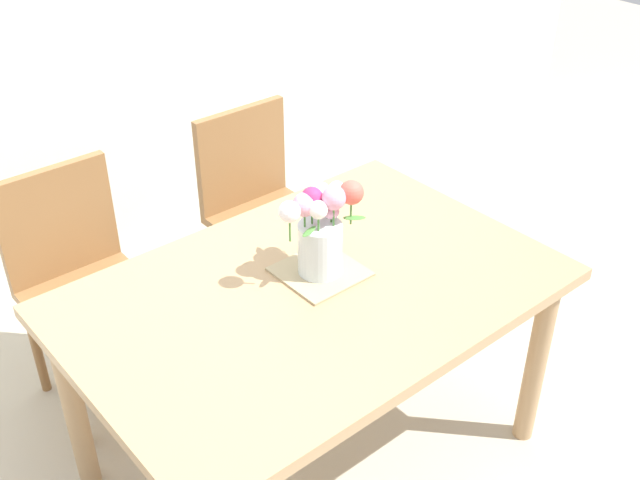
# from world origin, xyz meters

# --- Properties ---
(ground_plane) EXTENTS (12.00, 12.00, 0.00)m
(ground_plane) POSITION_xyz_m (0.00, 0.00, 0.00)
(ground_plane) COLOR #B7AD99
(dining_table) EXTENTS (1.46, 0.98, 0.74)m
(dining_table) POSITION_xyz_m (0.00, 0.00, 0.65)
(dining_table) COLOR tan
(dining_table) RESTS_ON ground_plane
(chair_left) EXTENTS (0.42, 0.42, 0.90)m
(chair_left) POSITION_xyz_m (-0.40, 0.83, 0.52)
(chair_left) COLOR olive
(chair_left) RESTS_ON ground_plane
(chair_right) EXTENTS (0.42, 0.42, 0.90)m
(chair_right) POSITION_xyz_m (0.40, 0.83, 0.52)
(chair_right) COLOR olive
(chair_right) RESTS_ON ground_plane
(placemat) EXTENTS (0.24, 0.24, 0.01)m
(placemat) POSITION_xyz_m (0.06, 0.04, 0.74)
(placemat) COLOR tan
(placemat) RESTS_ON dining_table
(flower_vase) EXTENTS (0.27, 0.22, 0.30)m
(flower_vase) POSITION_xyz_m (0.07, 0.04, 0.90)
(flower_vase) COLOR silver
(flower_vase) RESTS_ON placemat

